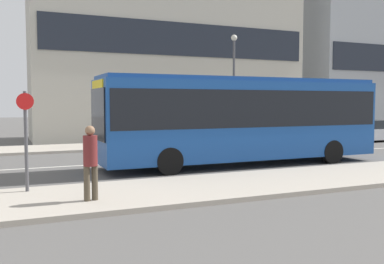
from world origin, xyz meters
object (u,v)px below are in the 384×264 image
(parked_car_0, at_px, (368,131))
(pedestrian_near_stop, at_px, (90,158))
(city_bus, at_px, (242,115))
(bus_stop_sign, at_px, (26,133))
(street_lamp, at_px, (234,76))

(parked_car_0, xyz_separation_m, pedestrian_near_stop, (-19.33, -10.22, 0.52))
(city_bus, relative_size, pedestrian_near_stop, 6.33)
(bus_stop_sign, bearing_deg, parked_car_0, 22.24)
(city_bus, distance_m, bus_stop_sign, 8.66)
(city_bus, xyz_separation_m, bus_stop_sign, (-8.19, -2.79, -0.30))
(pedestrian_near_stop, distance_m, bus_stop_sign, 2.29)
(city_bus, height_order, bus_stop_sign, city_bus)
(pedestrian_near_stop, height_order, street_lamp, street_lamp)
(street_lamp, bearing_deg, city_bus, -116.65)
(city_bus, distance_m, street_lamp, 8.80)
(parked_car_0, relative_size, street_lamp, 0.68)
(pedestrian_near_stop, bearing_deg, city_bus, -158.15)
(city_bus, height_order, parked_car_0, city_bus)
(city_bus, bearing_deg, street_lamp, 60.92)
(city_bus, bearing_deg, bus_stop_sign, -163.58)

